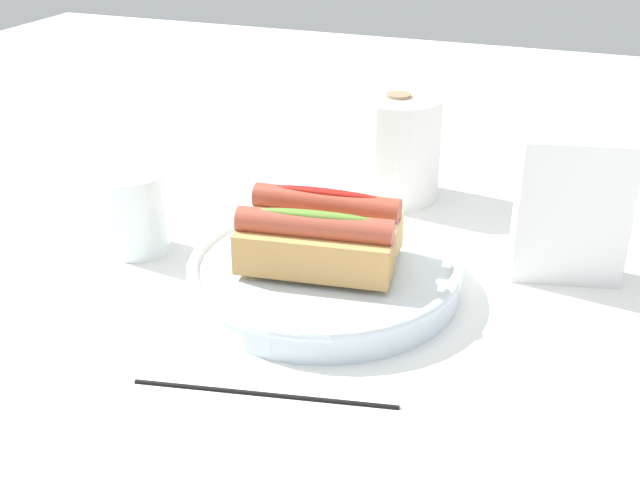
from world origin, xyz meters
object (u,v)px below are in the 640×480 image
water_glass (136,217)px  hotdog_front (314,245)px  chopstick_near (264,392)px  serving_bowl (320,272)px  hotdog_back (326,221)px  napkin_box (572,210)px  paper_towel_roll (394,147)px

water_glass → hotdog_front: bearing=-9.3°
hotdog_front → chopstick_near: (0.02, -0.15, -0.06)m
serving_bowl → water_glass: 0.22m
hotdog_back → napkin_box: 0.25m
serving_bowl → hotdog_front: (0.00, -0.03, 0.04)m
hotdog_front → hotdog_back: bearing=98.1°
water_glass → chopstick_near: 0.31m
hotdog_front → napkin_box: 0.26m
serving_bowl → hotdog_front: 0.05m
hotdog_back → paper_towel_roll: bearing=88.7°
hotdog_back → serving_bowl: bearing=-81.9°
hotdog_front → napkin_box: napkin_box is taller
paper_towel_roll → napkin_box: 0.27m
napkin_box → serving_bowl: bearing=-166.6°
hotdog_back → water_glass: hotdog_back is taller
paper_towel_roll → water_glass: bearing=-131.3°
paper_towel_roll → napkin_box: size_ratio=0.89×
water_glass → napkin_box: bearing=13.1°
paper_towel_roll → hotdog_front: bearing=-89.5°
paper_towel_roll → chopstick_near: (0.02, -0.44, -0.06)m
serving_bowl → napkin_box: bearing=26.4°
serving_bowl → napkin_box: (0.23, 0.11, 0.06)m
hotdog_front → serving_bowl: bearing=98.1°
hotdog_front → water_glass: (-0.22, 0.04, -0.02)m
serving_bowl → paper_towel_roll: paper_towel_roll is taller
serving_bowl → chopstick_near: size_ratio=1.25×
hotdog_back → napkin_box: bearing=20.3°
hotdog_back → paper_towel_roll: 0.23m
serving_bowl → paper_towel_roll: bearing=89.7°
hotdog_front → paper_towel_roll: (-0.00, 0.29, 0.00)m
serving_bowl → hotdog_back: bearing=98.1°
hotdog_front → chopstick_near: hotdog_front is taller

